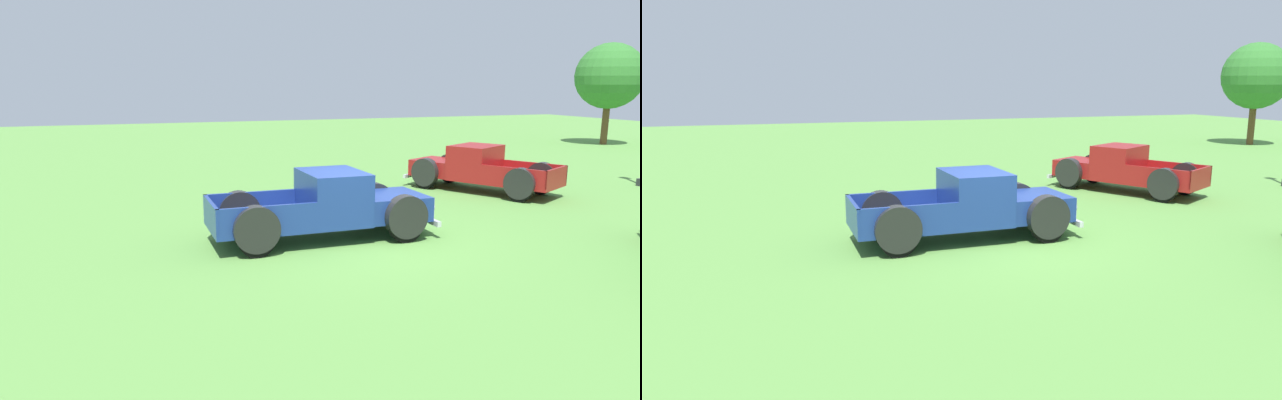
% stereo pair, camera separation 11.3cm
% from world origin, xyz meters
% --- Properties ---
extents(ground_plane, '(80.00, 80.00, 0.00)m').
position_xyz_m(ground_plane, '(0.00, 0.00, 0.00)').
color(ground_plane, '#5B9342').
extents(pickup_truck_foreground, '(2.00, 5.03, 1.53)m').
position_xyz_m(pickup_truck_foreground, '(-0.55, -0.40, 0.73)').
color(pickup_truck_foreground, navy).
rests_on(pickup_truck_foreground, ground_plane).
extents(pickup_truck_behind_left, '(5.05, 3.74, 1.47)m').
position_xyz_m(pickup_truck_behind_left, '(-4.49, 5.95, 0.70)').
color(pickup_truck_behind_left, maroon).
rests_on(pickup_truck_behind_left, ground_plane).
extents(oak_tree_east, '(3.62, 3.62, 5.60)m').
position_xyz_m(oak_tree_east, '(-13.92, 21.14, 3.78)').
color(oak_tree_east, brown).
rests_on(oak_tree_east, ground_plane).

